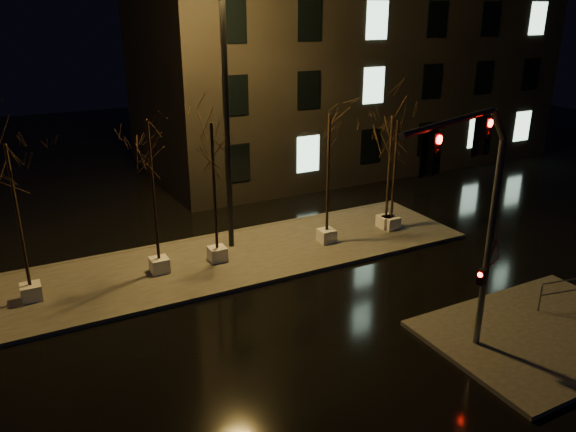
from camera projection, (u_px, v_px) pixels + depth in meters
ground at (273, 342)px, 16.74m from camera, size 90.00×90.00×0.00m
median at (204, 264)px, 21.70m from camera, size 22.00×5.00×0.15m
sidewalk_corner at (544, 333)px, 17.08m from camera, size 7.00×5.00×0.15m
building at (345, 40)px, 35.19m from camera, size 25.00×12.00×15.00m
tree_1 at (11, 181)px, 17.47m from camera, size 1.80×1.80×5.48m
tree_2 at (150, 156)px, 19.37m from camera, size 1.80×1.80×5.83m
tree_3 at (213, 155)px, 20.39m from camera, size 1.80×1.80×5.54m
tree_4 at (329, 144)px, 22.14m from camera, size 1.80×1.80×5.53m
tree_5 at (396, 146)px, 23.72m from camera, size 1.80×1.80×4.97m
tree_6 at (391, 142)px, 23.79m from camera, size 1.80×1.80×5.13m
traffic_signal_mast at (477, 204)px, 14.11m from camera, size 5.45×1.91×6.99m
streetlight_main at (226, 94)px, 21.04m from camera, size 2.63×1.14×10.75m
guard_rail_a at (570, 288)px, 18.28m from camera, size 2.25×0.47×0.99m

